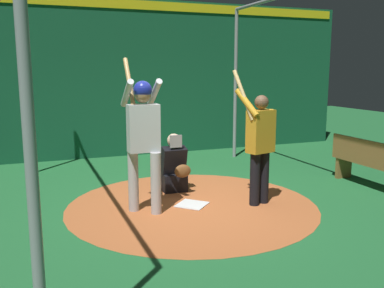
# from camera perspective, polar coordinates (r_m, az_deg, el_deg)

# --- Properties ---
(ground_plane) EXTENTS (27.40, 27.40, 0.00)m
(ground_plane) POSITION_cam_1_polar(r_m,az_deg,el_deg) (6.55, 0.00, -8.21)
(ground_plane) COLOR #216633
(dirt_circle) EXTENTS (3.79, 3.79, 0.01)m
(dirt_circle) POSITION_cam_1_polar(r_m,az_deg,el_deg) (6.55, 0.00, -8.19)
(dirt_circle) COLOR #B76033
(dirt_circle) RESTS_ON ground
(home_plate) EXTENTS (0.59, 0.59, 0.01)m
(home_plate) POSITION_cam_1_polar(r_m,az_deg,el_deg) (6.54, 0.00, -8.11)
(home_plate) COLOR white
(home_plate) RESTS_ON dirt_circle
(batter) EXTENTS (0.68, 0.49, 2.21)m
(batter) POSITION_cam_1_polar(r_m,az_deg,el_deg) (6.02, -6.58, 1.52)
(batter) COLOR #B3B3B7
(batter) RESTS_ON ground
(catcher) EXTENTS (0.58, 0.40, 0.99)m
(catcher) POSITION_cam_1_polar(r_m,az_deg,el_deg) (7.19, -2.42, -3.30)
(catcher) COLOR black
(catcher) RESTS_ON ground
(visitor) EXTENTS (0.55, 0.57, 2.04)m
(visitor) POSITION_cam_1_polar(r_m,az_deg,el_deg) (6.47, 9.08, 0.28)
(visitor) COLOR black
(visitor) RESTS_ON ground
(back_wall) EXTENTS (0.22, 11.40, 3.64)m
(back_wall) POSITION_cam_1_polar(r_m,az_deg,el_deg) (10.23, -8.54, 8.72)
(back_wall) COLOR #145133
(back_wall) RESTS_ON ground
(cage_frame) EXTENTS (6.16, 4.57, 3.40)m
(cage_frame) POSITION_cam_1_polar(r_m,az_deg,el_deg) (6.23, 0.00, 12.98)
(cage_frame) COLOR gray
(cage_frame) RESTS_ON ground
(bench) EXTENTS (1.58, 0.36, 0.85)m
(bench) POSITION_cam_1_polar(r_m,az_deg,el_deg) (8.04, 22.54, -2.31)
(bench) COLOR olive
(bench) RESTS_ON ground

